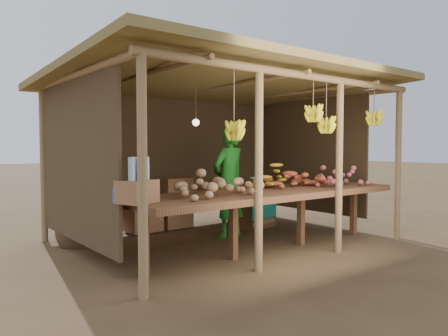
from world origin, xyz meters
TOP-DOWN VIEW (x-y plane):
  - ground at (0.00, 0.00)m, footprint 60.00×60.00m
  - stall_structure at (0.03, -0.06)m, footprint 4.70×3.50m
  - counter at (0.00, -0.95)m, footprint 3.90×1.05m
  - potato_heap at (-0.93, -1.04)m, footprint 1.20×0.98m
  - sweet_potato_heap at (0.62, -0.85)m, footprint 0.98×0.72m
  - onion_heap at (1.24, -1.08)m, footprint 0.89×0.63m
  - banana_pile at (0.39, -0.61)m, footprint 0.62×0.45m
  - tomato_basin at (-1.90, -0.90)m, footprint 0.42×0.42m
  - bottle_box at (-1.90, -1.00)m, footprint 0.45×0.41m
  - vendor at (0.18, 0.12)m, footprint 0.68×0.51m
  - tarp_crate at (0.99, 0.49)m, footprint 0.85×0.78m
  - carton_stack at (-0.31, 1.20)m, footprint 1.10×0.45m
  - burlap_sacks at (-1.65, 0.93)m, footprint 0.95×0.50m

SIDE VIEW (x-z plane):
  - ground at x=0.00m, z-range 0.00..0.00m
  - burlap_sacks at x=-1.65m, z-range -0.04..0.63m
  - tarp_crate at x=0.99m, z-range -0.08..0.78m
  - carton_stack at x=-0.31m, z-range -0.05..0.77m
  - counter at x=0.00m, z-range 0.34..1.14m
  - vendor at x=0.18m, z-range 0.00..1.68m
  - tomato_basin at x=-1.90m, z-range 0.78..1.00m
  - banana_pile at x=0.39m, z-range 0.80..1.15m
  - sweet_potato_heap at x=0.62m, z-range 0.80..1.15m
  - bottle_box at x=-1.90m, z-range 0.75..1.21m
  - onion_heap at x=1.24m, z-range 0.80..1.16m
  - potato_heap at x=-0.93m, z-range 0.80..1.17m
  - stall_structure at x=0.03m, z-range 0.70..3.13m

